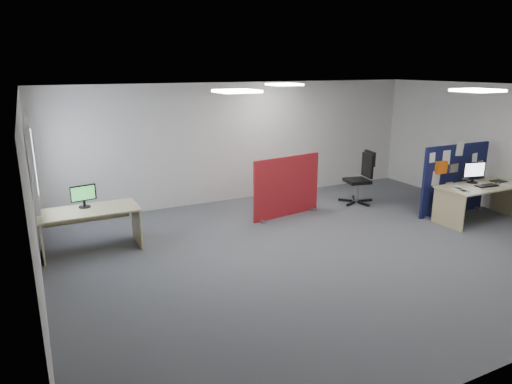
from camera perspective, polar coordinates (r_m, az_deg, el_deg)
name	(u,v)px	position (r m, az deg, el deg)	size (l,w,h in m)	color
floor	(329,248)	(8.07, 9.11, -6.88)	(9.00, 9.00, 0.00)	#52555A
ceiling	(336,88)	(7.49, 10.00, 12.63)	(9.00, 7.00, 0.02)	white
wall_back	(243,142)	(10.64, -1.63, 6.30)	(9.00, 0.02, 2.70)	silver
wall_left	(33,208)	(6.25, -26.15, -1.85)	(0.02, 7.00, 2.70)	silver
wall_right	(509,150)	(10.91, 29.12, 4.59)	(0.02, 7.00, 2.70)	silver
window	(32,162)	(8.15, -26.19, 3.33)	(0.06, 1.70, 1.30)	white
ceiling_lights	(329,88)	(8.22, 9.09, 12.69)	(4.10, 4.10, 0.04)	white
navy_divider	(454,179)	(10.45, 23.50, 1.50)	(1.80, 0.30, 1.55)	#0F1838
main_desk	(479,193)	(10.27, 26.06, -0.11)	(1.83, 0.81, 0.73)	tan
monitor_main	(474,171)	(10.30, 25.55, 2.34)	(0.49, 0.21, 0.43)	black
keyboard	(487,186)	(10.19, 26.88, 0.72)	(0.45, 0.18, 0.03)	black
mouse	(498,184)	(10.44, 27.98, 0.92)	(0.10, 0.06, 0.03)	gray
paper_tray	(498,181)	(10.72, 28.04, 1.20)	(0.28, 0.22, 0.01)	black
red_divider	(287,187)	(9.49, 3.88, 0.63)	(1.67, 0.32, 1.26)	#A9152B
second_desk	(90,219)	(8.20, -20.07, -3.18)	(1.59, 0.79, 0.73)	tan
monitor_second	(83,195)	(8.21, -20.76, -0.38)	(0.42, 0.19, 0.39)	black
office_chair	(362,174)	(10.65, 13.14, 2.16)	(0.78, 0.77, 1.17)	black
desk_papers	(473,187)	(10.01, 25.50, 0.59)	(1.40, 0.80, 0.00)	white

